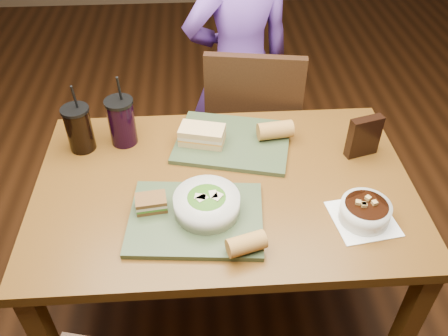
{
  "coord_description": "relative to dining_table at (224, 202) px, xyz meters",
  "views": [
    {
      "loc": [
        -0.08,
        -1.2,
        1.86
      ],
      "look_at": [
        0.0,
        0.0,
        0.82
      ],
      "focal_mm": 38.0,
      "sensor_mm": 36.0,
      "label": 1
    }
  ],
  "objects": [
    {
      "name": "tray_near",
      "position": [
        -0.1,
        -0.17,
        0.1
      ],
      "size": [
        0.45,
        0.36,
        0.02
      ],
      "primitive_type": "cube",
      "rotation": [
        0.0,
        0.0,
        -0.09
      ],
      "color": "#313F25",
      "rests_on": "dining_table"
    },
    {
      "name": "cup_cola",
      "position": [
        -0.51,
        0.23,
        0.18
      ],
      "size": [
        0.1,
        0.1,
        0.27
      ],
      "color": "black",
      "rests_on": "dining_table"
    },
    {
      "name": "sandwich_far",
      "position": [
        -0.07,
        0.21,
        0.14
      ],
      "size": [
        0.18,
        0.13,
        0.07
      ],
      "color": "tan",
      "rests_on": "tray_far"
    },
    {
      "name": "diner",
      "position": [
        0.12,
        0.82,
        0.08
      ],
      "size": [
        0.62,
        0.5,
        1.48
      ],
      "primitive_type": "imported",
      "rotation": [
        0.0,
        0.0,
        3.44
      ],
      "color": "#62389A",
      "rests_on": "ground"
    },
    {
      "name": "dining_table",
      "position": [
        0.0,
        0.0,
        0.0
      ],
      "size": [
        1.3,
        0.85,
        0.75
      ],
      "color": "#5A3712",
      "rests_on": "ground"
    },
    {
      "name": "sandwich_near",
      "position": [
        -0.24,
        -0.12,
        0.13
      ],
      "size": [
        0.1,
        0.08,
        0.05
      ],
      "color": "#593819",
      "rests_on": "tray_near"
    },
    {
      "name": "soup_bowl",
      "position": [
        0.43,
        -0.2,
        0.13
      ],
      "size": [
        0.22,
        0.22,
        0.08
      ],
      "color": "white",
      "rests_on": "dining_table"
    },
    {
      "name": "salad_bowl",
      "position": [
        -0.06,
        -0.15,
        0.14
      ],
      "size": [
        0.21,
        0.21,
        0.07
      ],
      "color": "silver",
      "rests_on": "tray_near"
    },
    {
      "name": "chip_bag",
      "position": [
        0.51,
        0.13,
        0.17
      ],
      "size": [
        0.13,
        0.07,
        0.16
      ],
      "primitive_type": "cube",
      "rotation": [
        0.0,
        0.0,
        0.28
      ],
      "color": "black",
      "rests_on": "dining_table"
    },
    {
      "name": "tray_far",
      "position": [
        0.05,
        0.22,
        0.1
      ],
      "size": [
        0.48,
        0.41,
        0.02
      ],
      "primitive_type": "cube",
      "rotation": [
        0.0,
        0.0,
        -0.24
      ],
      "color": "#313F25",
      "rests_on": "dining_table"
    },
    {
      "name": "baguette_near",
      "position": [
        0.04,
        -0.31,
        0.14
      ],
      "size": [
        0.13,
        0.09,
        0.06
      ],
      "primitive_type": "cylinder",
      "rotation": [
        0.0,
        1.57,
        0.29
      ],
      "color": "#AD7533",
      "rests_on": "tray_near"
    },
    {
      "name": "ground",
      "position": [
        0.0,
        0.0,
        -0.66
      ],
      "size": [
        6.0,
        6.0,
        0.0
      ],
      "primitive_type": "plane",
      "color": "#381C0B",
      "rests_on": "ground"
    },
    {
      "name": "baguette_far",
      "position": [
        0.21,
        0.23,
        0.14
      ],
      "size": [
        0.14,
        0.08,
        0.07
      ],
      "primitive_type": "cylinder",
      "rotation": [
        0.0,
        1.57,
        0.13
      ],
      "color": "#AD7533",
      "rests_on": "tray_far"
    },
    {
      "name": "cup_berry",
      "position": [
        -0.36,
        0.26,
        0.18
      ],
      "size": [
        0.11,
        0.11,
        0.29
      ],
      "color": "black",
      "rests_on": "dining_table"
    },
    {
      "name": "chair_far",
      "position": [
        0.16,
        0.61,
        -0.12
      ],
      "size": [
        0.48,
        0.48,
        0.96
      ],
      "color": "black",
      "rests_on": "ground"
    }
  ]
}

